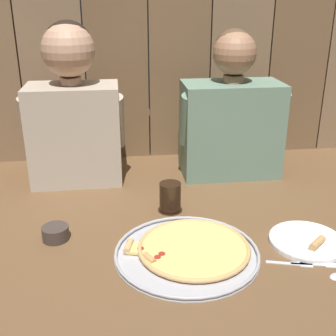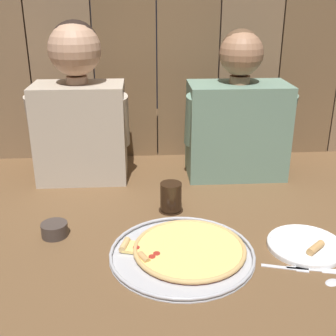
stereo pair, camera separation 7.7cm
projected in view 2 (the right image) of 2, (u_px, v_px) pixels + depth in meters
The scene contains 10 objects.
ground_plane at pixel (166, 231), 1.39m from camera, with size 3.20×3.20×0.00m, color brown.
pizza_tray at pixel (185, 251), 1.27m from camera, with size 0.43×0.43×0.03m.
dinner_plate at pixel (306, 245), 1.30m from camera, with size 0.23×0.23×0.03m.
drinking_glass at pixel (171, 197), 1.51m from camera, with size 0.09×0.09×0.10m.
dipping_bowl at pixel (54, 229), 1.36m from camera, with size 0.08×0.08×0.04m.
table_fork at pixel (288, 268), 1.20m from camera, with size 0.13×0.05×0.01m.
table_knife at pixel (316, 270), 1.20m from camera, with size 0.16×0.05×0.01m.
diner_left at pixel (79, 107), 1.69m from camera, with size 0.39×0.21×0.63m.
diner_right at pixel (238, 115), 1.74m from camera, with size 0.43×0.22×0.59m.
wooden_backdrop_wall at pixel (156, 0), 1.80m from camera, with size 2.19×0.03×1.38m.
Camera 2 is at (-0.07, -1.21, 0.71)m, focal length 46.10 mm.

